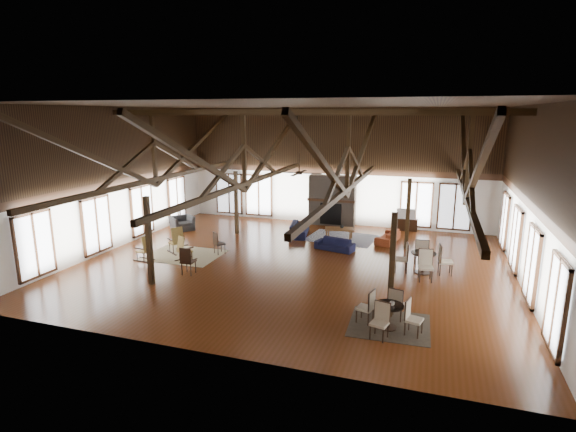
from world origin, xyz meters
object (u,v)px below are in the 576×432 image
(coffee_table, at_px, (339,229))
(tv_console, at_px, (405,224))
(cafe_table_far, at_px, (423,259))
(sofa_orange, at_px, (388,236))
(sofa_navy_front, at_px, (335,244))
(armchair, at_px, (182,223))
(cafe_table_near, at_px, (389,312))
(sofa_navy_left, at_px, (299,229))

(coffee_table, height_order, tv_console, tv_console)
(tv_console, bearing_deg, cafe_table_far, -80.57)
(sofa_orange, bearing_deg, sofa_navy_front, -34.85)
(armchair, xyz_separation_m, tv_console, (10.64, 3.49, -0.06))
(sofa_orange, bearing_deg, cafe_table_near, 17.32)
(coffee_table, bearing_deg, sofa_navy_left, 165.53)
(sofa_orange, relative_size, cafe_table_far, 0.83)
(armchair, height_order, tv_console, armchair)
(sofa_navy_front, relative_size, cafe_table_far, 0.79)
(cafe_table_near, xyz_separation_m, cafe_table_far, (0.74, 4.81, 0.07))
(sofa_orange, relative_size, cafe_table_near, 0.95)
(sofa_navy_front, distance_m, cafe_table_far, 4.11)
(sofa_navy_left, distance_m, coffee_table, 1.97)
(sofa_navy_front, xyz_separation_m, coffee_table, (-0.18, 1.80, 0.20))
(tv_console, bearing_deg, coffee_table, -136.98)
(coffee_table, distance_m, armchair, 7.87)
(sofa_orange, relative_size, coffee_table, 1.24)
(sofa_navy_left, xyz_separation_m, cafe_table_far, (5.82, -3.67, 0.25))
(sofa_navy_left, bearing_deg, sofa_navy_front, -141.03)
(sofa_navy_left, bearing_deg, coffee_table, -101.91)
(coffee_table, distance_m, cafe_table_far, 5.28)
(sofa_navy_front, bearing_deg, coffee_table, 109.85)
(sofa_orange, distance_m, cafe_table_far, 4.12)
(sofa_navy_left, bearing_deg, sofa_orange, -98.92)
(tv_console, bearing_deg, sofa_orange, -103.86)
(cafe_table_far, bearing_deg, tv_console, 99.43)
(coffee_table, bearing_deg, cafe_table_far, -55.87)
(sofa_navy_left, bearing_deg, tv_console, -71.94)
(sofa_orange, height_order, tv_console, tv_console)
(sofa_navy_front, bearing_deg, sofa_orange, 57.92)
(sofa_navy_front, bearing_deg, tv_console, 73.25)
(armchair, distance_m, cafe_table_far, 12.00)
(sofa_navy_front, xyz_separation_m, armchair, (-8.01, 0.94, 0.10))
(sofa_navy_front, height_order, tv_console, tv_console)
(sofa_navy_left, height_order, armchair, armchair)
(coffee_table, distance_m, cafe_table_near, 8.98)
(cafe_table_near, height_order, tv_console, cafe_table_near)
(cafe_table_far, bearing_deg, armchair, 166.75)
(sofa_orange, distance_m, armchair, 10.08)
(sofa_navy_left, height_order, cafe_table_far, cafe_table_far)
(tv_console, bearing_deg, armchair, -161.85)
(sofa_navy_front, distance_m, armchair, 8.06)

